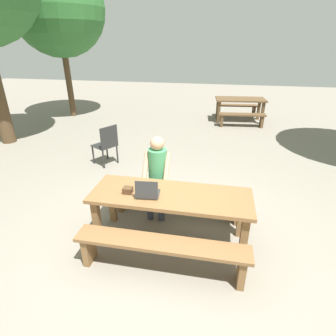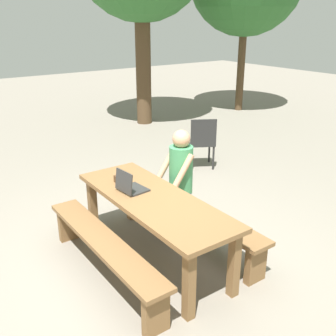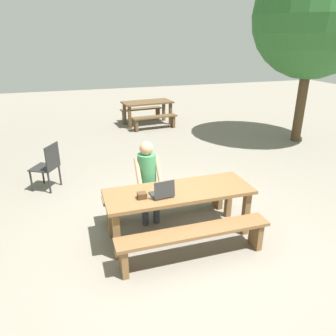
# 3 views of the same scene
# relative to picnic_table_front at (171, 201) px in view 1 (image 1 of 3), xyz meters

# --- Properties ---
(ground_plane) EXTENTS (30.00, 30.00, 0.00)m
(ground_plane) POSITION_rel_picnic_table_front_xyz_m (0.00, 0.00, -0.63)
(ground_plane) COLOR gray
(picnic_table_front) EXTENTS (2.11, 0.74, 0.74)m
(picnic_table_front) POSITION_rel_picnic_table_front_xyz_m (0.00, 0.00, 0.00)
(picnic_table_front) COLOR brown
(picnic_table_front) RESTS_ON ground
(bench_near) EXTENTS (2.06, 0.30, 0.45)m
(bench_near) POSITION_rel_picnic_table_front_xyz_m (0.00, -0.60, -0.29)
(bench_near) COLOR brown
(bench_near) RESTS_ON ground
(bench_far) EXTENTS (2.06, 0.30, 0.45)m
(bench_far) POSITION_rel_picnic_table_front_xyz_m (0.00, 0.60, -0.29)
(bench_far) COLOR brown
(bench_far) RESTS_ON ground
(laptop) EXTENTS (0.31, 0.29, 0.25)m
(laptop) POSITION_rel_picnic_table_front_xyz_m (-0.28, -0.12, 0.17)
(laptop) COLOR #2D2D2D
(laptop) RESTS_ON picnic_table_front
(small_pouch) EXTENTS (0.12, 0.11, 0.08)m
(small_pouch) POSITION_rel_picnic_table_front_xyz_m (-0.56, -0.08, 0.15)
(small_pouch) COLOR #4C331E
(small_pouch) RESTS_ON picnic_table_front
(person_seated) EXTENTS (0.39, 0.40, 1.31)m
(person_seated) POSITION_rel_picnic_table_front_xyz_m (-0.31, 0.56, 0.12)
(person_seated) COLOR #333847
(person_seated) RESTS_ON ground
(plastic_chair) EXTENTS (0.60, 0.60, 0.91)m
(plastic_chair) POSITION_rel_picnic_table_front_xyz_m (-1.85, 2.24, -0.15)
(plastic_chair) COLOR #262626
(plastic_chair) RESTS_ON ground
(picnic_table_mid) EXTENTS (1.69, 0.94, 0.77)m
(picnic_table_mid) POSITION_rel_picnic_table_front_xyz_m (1.18, 6.48, 0.01)
(picnic_table_mid) COLOR brown
(picnic_table_mid) RESTS_ON ground
(bench_mid_south) EXTENTS (1.48, 0.44, 0.42)m
(bench_mid_south) POSITION_rel_picnic_table_front_xyz_m (1.24, 5.82, -0.32)
(bench_mid_south) COLOR brown
(bench_mid_south) RESTS_ON ground
(bench_mid_north) EXTENTS (1.48, 0.44, 0.42)m
(bench_mid_north) POSITION_rel_picnic_table_front_xyz_m (1.11, 7.15, -0.32)
(bench_mid_north) COLOR brown
(bench_mid_north) RESTS_ON ground
(tree_right) EXTENTS (3.00, 3.00, 4.98)m
(tree_right) POSITION_rel_picnic_table_front_xyz_m (-4.81, 6.11, 2.84)
(tree_right) COLOR #4C3823
(tree_right) RESTS_ON ground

